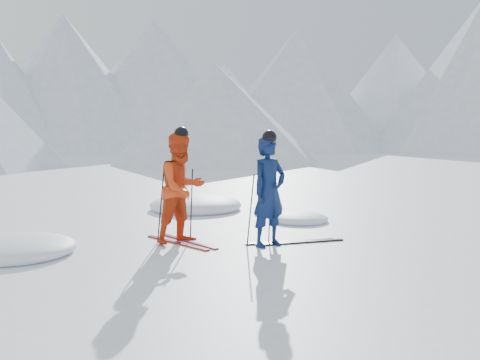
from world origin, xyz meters
TOP-DOWN VIEW (x-y plane):
  - ground at (0.00, 0.00)m, footprint 160.00×160.00m
  - mountain_range at (5.71, 35.31)m, footprint 106.15×62.94m
  - skier_blue at (-1.67, -0.47)m, footprint 0.71×0.47m
  - skier_red at (-2.73, 0.71)m, footprint 1.03×0.83m
  - pole_blue_left at (-1.97, -0.32)m, footprint 0.13×0.09m
  - pole_blue_right at (-1.42, -0.22)m, footprint 0.13×0.08m
  - pole_red_left at (-3.03, 0.96)m, footprint 0.13×0.10m
  - pole_red_right at (-2.43, 0.86)m, footprint 0.13×0.09m
  - ski_worn_left at (-2.85, 0.71)m, footprint 0.28×1.70m
  - ski_worn_right at (-2.61, 0.71)m, footprint 0.16×1.70m
  - ski_loose_a at (-1.17, -0.51)m, footprint 1.59×0.78m
  - ski_loose_b at (-1.07, -0.66)m, footprint 1.61×0.72m
  - snow_lumps at (-1.76, 2.91)m, footprint 7.51×4.79m

SIDE VIEW (x-z plane):
  - ground at x=0.00m, z-range 0.00..0.00m
  - snow_lumps at x=-1.76m, z-range -0.26..0.26m
  - ski_worn_left at x=-2.85m, z-range 0.00..0.03m
  - ski_worn_right at x=-2.61m, z-range 0.00..0.03m
  - ski_loose_a at x=-1.17m, z-range 0.00..0.03m
  - ski_loose_b at x=-1.07m, z-range 0.00..0.03m
  - pole_blue_right at x=-1.42m, z-range 0.00..1.29m
  - pole_blue_left at x=-1.97m, z-range 0.00..1.29m
  - pole_red_left at x=-3.03m, z-range 0.00..1.34m
  - pole_red_right at x=-2.43m, z-range 0.00..1.34m
  - skier_blue at x=-1.67m, z-range 0.00..1.94m
  - skier_red at x=-2.73m, z-range 0.00..2.01m
  - mountain_range at x=5.71m, z-range -1.04..14.49m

